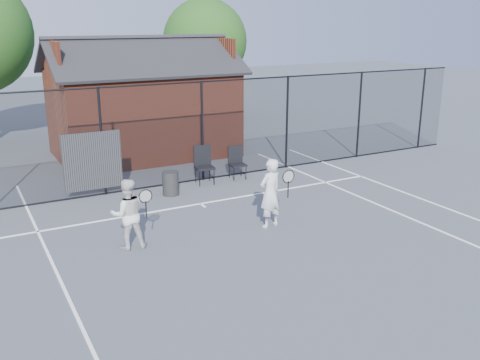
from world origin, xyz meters
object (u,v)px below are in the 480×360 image
player_back (128,214)px  chair_right (238,163)px  waste_bin (171,183)px  player_front (270,193)px  clubhouse (143,110)px  chair_left (205,166)px

player_back → chair_right: player_back is taller
waste_bin → player_front: bearing=-70.4°
waste_bin → player_back: bearing=-125.2°
player_back → clubhouse: bearing=69.2°
clubhouse → chair_left: 4.54m
clubhouse → player_back: size_ratio=4.26×
player_front → player_back: bearing=173.4°
waste_bin → clubhouse: bearing=79.6°
player_back → chair_right: 5.67m
clubhouse → chair_left: clubhouse is taller
player_back → player_front: bearing=-6.6°
clubhouse → player_back: 8.46m
chair_left → player_back: bearing=-126.1°
chair_left → chair_right: chair_left is taller
player_front → chair_left: player_front is taller
player_front → chair_right: 4.04m
chair_right → waste_bin: bearing=-162.1°
player_back → chair_left: bearing=45.9°
chair_right → waste_bin: size_ratio=1.47×
chair_right → player_back: bearing=-136.1°
player_front → chair_left: 3.86m
chair_left → waste_bin: 1.38m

